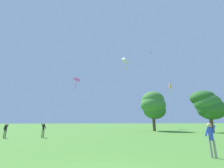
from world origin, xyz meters
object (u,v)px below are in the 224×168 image
Objects in this scene: person_in_blue_jacket at (43,129)px; person_in_red_shirt at (211,137)px; tree_left_oak at (208,104)px; kite_orange_box at (170,87)px; person_with_spool at (6,129)px; tree_right_cluster at (153,105)px; kite_pink_low at (76,82)px; kite_red_high at (153,58)px; kite_yellow_diamond at (126,66)px; kite_white_distant at (123,60)px.

person_in_red_shirt is at bearing -46.89° from person_in_blue_jacket.
tree_left_oak reaches higher than person_in_red_shirt.
person_with_spool is (-24.92, -6.94, -7.50)m from kite_orange_box.
kite_orange_box is 5.20m from tree_right_cluster.
kite_red_high reaches higher than kite_pink_low.
kite_pink_low is (-19.35, 17.37, 4.74)m from kite_orange_box.
kite_yellow_diamond is 7.34m from kite_red_high.
kite_white_distant is (-4.29, 20.77, 14.28)m from kite_orange_box.
kite_orange_box is 5.36× the size of person_in_red_shirt.
kite_orange_box reaches higher than person_in_red_shirt.
person_in_blue_jacket is 1.00× the size of person_in_red_shirt.
kite_yellow_diamond is at bearing 82.68° from person_in_red_shirt.
kite_pink_low reaches higher than person_in_red_shirt.
kite_yellow_diamond reaches higher than kite_pink_low.
kite_white_distant is 14.14× the size of person_in_blue_jacket.
kite_pink_low is 23.54m from tree_right_cluster.
kite_pink_low reaches higher than tree_left_oak.
tree_right_cluster is (18.58, 10.45, 4.14)m from person_in_blue_jacket.
person_in_blue_jacket is 4.09m from person_with_spool.
kite_yellow_diamond is (-1.37, -9.28, -5.86)m from kite_white_distant.
person_in_red_shirt is at bearing -132.02° from tree_left_oak.
person_with_spool is at bearing 177.29° from person_in_blue_jacket.
kite_red_high is at bearing 111.06° from tree_left_oak.
kite_pink_low reaches higher than person_with_spool.
kite_red_high is (5.18, -12.26, -4.39)m from kite_white_distant.
kite_red_high is 12.19× the size of person_in_blue_jacket.
kite_orange_box is 23.25m from person_in_blue_jacket.
person_in_blue_jacket is at bearing -93.49° from kite_pink_low.
kite_red_high is (0.89, 8.52, 9.89)m from kite_orange_box.
person_with_spool is 25.22m from tree_right_cluster.
kite_red_high reaches higher than kite_yellow_diamond.
kite_orange_box is 15.33m from kite_yellow_diamond.
tree_right_cluster is at bearing 29.35° from person_in_blue_jacket.
person_in_red_shirt is at bearing -38.53° from person_with_spool.
kite_yellow_diamond is at bearing 116.20° from kite_orange_box.
tree_left_oak is at bearing -67.97° from kite_white_distant.
kite_orange_box is at bearing 15.57° from person_with_spool.
kite_orange_box is 0.38× the size of kite_white_distant.
kite_yellow_diamond is 11.47× the size of person_with_spool.
kite_yellow_diamond is at bearing 155.54° from kite_red_high.
tree_right_cluster is at bearing 141.13° from tree_left_oak.
kite_orange_box is 0.61× the size of kite_pink_low.
person_with_spool is at bearing 141.47° from person_in_red_shirt.
kite_white_distant is 45.76m from person_in_red_shirt.
tree_right_cluster is (-2.26, 3.31, -3.30)m from kite_orange_box.
person_in_red_shirt is at bearing -116.61° from kite_orange_box.
kite_red_high is 2.56× the size of tree_right_cluster.
kite_orange_box is at bearing -78.33° from kite_white_distant.
kite_yellow_diamond reaches higher than person_with_spool.
tree_left_oak is (30.14, 4.23, 3.84)m from person_with_spool.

